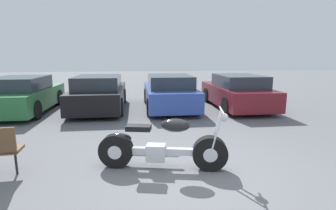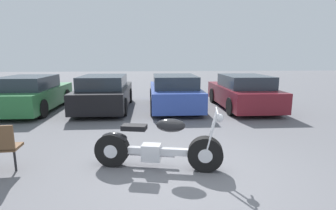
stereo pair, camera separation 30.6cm
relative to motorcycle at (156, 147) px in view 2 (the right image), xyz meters
name	(u,v)px [view 2 (the right image)]	position (x,y,z in m)	size (l,w,h in m)	color
ground_plane	(184,175)	(0.48, -0.33, -0.41)	(60.00, 60.00, 0.00)	slate
motorcycle	(156,147)	(0.00, 0.00, 0.00)	(2.33, 0.89, 1.11)	black
parked_car_green	(31,94)	(-4.46, 5.38, 0.21)	(1.85, 4.08, 1.30)	#286B38
parked_car_black	(105,93)	(-1.80, 5.51, 0.21)	(1.85, 4.08, 1.30)	black
parked_car_blue	(174,93)	(0.85, 5.47, 0.21)	(1.85, 4.08, 1.30)	#2D479E
parked_car_maroon	(243,93)	(3.50, 5.29, 0.21)	(1.85, 4.08, 1.30)	maroon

